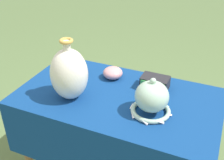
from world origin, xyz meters
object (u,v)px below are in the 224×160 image
vase_dome_bell (152,99)px  bowl_shallow_slate (77,71)px  vase_tall_bulbous (69,74)px  mosaic_tile_box (155,83)px  bowl_shallow_rose (113,73)px

vase_dome_bell → bowl_shallow_slate: 0.54m
vase_tall_bulbous → vase_dome_bell: 0.42m
mosaic_tile_box → bowl_shallow_rose: (-0.25, 0.01, -0.00)m
mosaic_tile_box → bowl_shallow_slate: mosaic_tile_box is taller
bowl_shallow_slate → vase_dome_bell: bearing=-19.8°
mosaic_tile_box → bowl_shallow_slate: bearing=-174.1°
bowl_shallow_slate → bowl_shallow_rose: bowl_shallow_rose is taller
vase_dome_bell → mosaic_tile_box: 0.23m
vase_dome_bell → bowl_shallow_rose: 0.38m
vase_tall_bulbous → mosaic_tile_box: 0.47m
mosaic_tile_box → bowl_shallow_slate: (-0.46, -0.04, -0.01)m
vase_tall_bulbous → bowl_shallow_rose: bearing=65.8°
bowl_shallow_rose → bowl_shallow_slate: bearing=-165.6°
vase_dome_bell → mosaic_tile_box: (-0.04, 0.22, -0.04)m
vase_tall_bulbous → bowl_shallow_rose: (0.12, 0.27, -0.10)m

